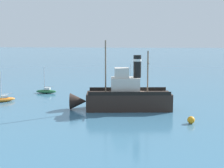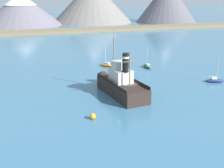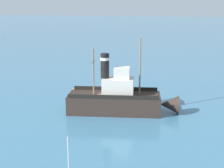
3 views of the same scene
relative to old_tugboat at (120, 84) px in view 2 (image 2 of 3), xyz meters
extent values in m
plane|color=teal|center=(1.04, -1.53, -1.83)|extent=(600.00, 600.00, 0.00)
cone|color=slate|center=(-13.84, 124.44, 6.86)|extent=(45.01, 45.01, 17.37)
cone|color=slate|center=(28.64, 130.33, 10.53)|extent=(49.11, 49.11, 24.71)
cone|color=#56545B|center=(71.69, 114.63, 10.59)|extent=(36.80, 36.80, 24.83)
cube|color=#7A6B4C|center=(1.04, 86.93, -1.23)|extent=(240.00, 12.00, 1.20)
cube|color=#2D231E|center=(0.08, -0.61, -0.63)|extent=(5.93, 12.47, 2.40)
cone|color=#2D231E|center=(-0.86, 6.53, -0.63)|extent=(2.64, 2.69, 2.35)
cube|color=beige|center=(0.01, -0.11, 1.67)|extent=(3.50, 4.36, 2.20)
cube|color=beige|center=(-0.05, 0.38, 3.47)|extent=(2.44, 2.27, 1.40)
cylinder|color=black|center=(0.24, -1.80, 4.37)|extent=(1.10, 1.10, 3.20)
cylinder|color=silver|center=(0.24, -1.80, 5.27)|extent=(1.16, 1.16, 0.35)
cylinder|color=#75604C|center=(-0.35, 2.66, 4.32)|extent=(0.20, 0.20, 7.50)
cylinder|color=#75604C|center=(0.43, -3.29, 3.57)|extent=(0.20, 0.20, 6.00)
cylinder|color=#75604C|center=(0.43, -3.29, 4.89)|extent=(2.59, 0.46, 0.12)
cube|color=black|center=(-2.06, -0.89, 0.82)|extent=(1.60, 11.32, 0.50)
cube|color=black|center=(2.22, -0.33, 0.82)|extent=(1.60, 11.32, 0.50)
ellipsoid|color=#286B3D|center=(12.56, 15.53, -1.48)|extent=(1.12, 3.80, 0.70)
cube|color=silver|center=(12.56, 15.33, -0.95)|extent=(0.64, 1.10, 0.36)
cylinder|color=#B7B7BC|center=(12.56, 15.83, 0.97)|extent=(0.10, 0.10, 4.20)
cylinder|color=#B7B7BC|center=(12.55, 14.93, -0.58)|extent=(0.09, 1.80, 0.08)
ellipsoid|color=navy|center=(20.57, 0.50, -1.48)|extent=(3.95, 2.29, 0.70)
cube|color=silver|center=(20.38, 0.57, -0.95)|extent=(1.25, 0.97, 0.36)
cylinder|color=#B7B7BC|center=(20.85, 0.40, 0.97)|extent=(0.10, 0.10, 4.20)
cylinder|color=#B7B7BC|center=(20.00, 0.70, -0.58)|extent=(1.73, 0.67, 0.08)
ellipsoid|color=orange|center=(3.56, 19.80, -1.48)|extent=(3.37, 3.55, 0.70)
cube|color=silver|center=(3.69, 19.65, -0.95)|extent=(1.21, 1.24, 0.36)
cylinder|color=#B7B7BC|center=(3.35, 20.02, 0.97)|extent=(0.10, 0.10, 4.20)
cylinder|color=#B7B7BC|center=(3.96, 19.35, -0.58)|extent=(1.27, 1.39, 0.08)
sphere|color=orange|center=(-7.31, -8.63, -1.38)|extent=(0.90, 0.90, 0.90)
camera|label=1|loc=(-48.31, -3.83, 8.45)|focal=55.00mm
camera|label=2|loc=(-16.24, -44.41, 15.42)|focal=45.00mm
camera|label=3|loc=(42.40, 8.28, 12.43)|focal=55.00mm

